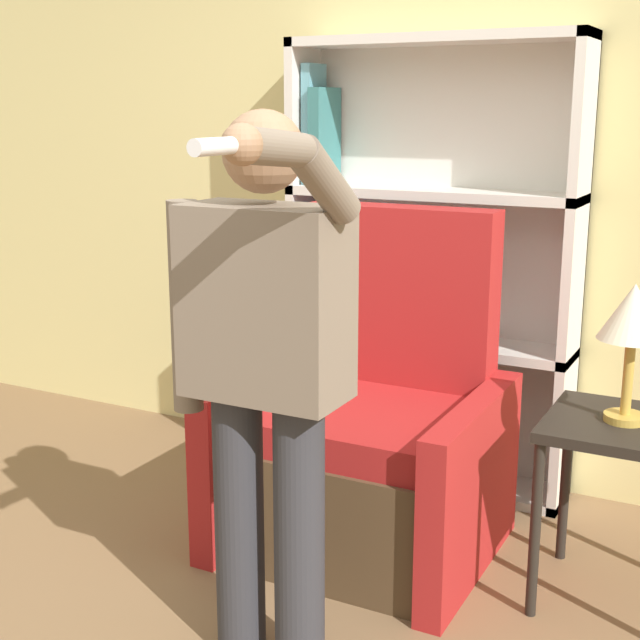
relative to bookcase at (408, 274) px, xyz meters
name	(u,v)px	position (x,y,z in m)	size (l,w,h in m)	color
wall_back	(429,166)	(0.02, 0.16, 0.46)	(8.00, 0.06, 2.80)	#DBCC84
bookcase	(408,274)	(0.00, 0.00, 0.00)	(1.27, 0.28, 1.94)	silver
armchair	(369,444)	(0.12, -0.68, -0.54)	(0.98, 0.86, 1.28)	#4C3823
person_standing	(264,362)	(0.19, -1.54, 0.02)	(0.61, 0.78, 1.65)	#2D2D33
side_table	(622,451)	(1.05, -0.70, -0.39)	(0.49, 0.49, 0.65)	black
table_lamp	(633,319)	(1.05, -0.70, 0.06)	(0.22, 0.22, 0.46)	gold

